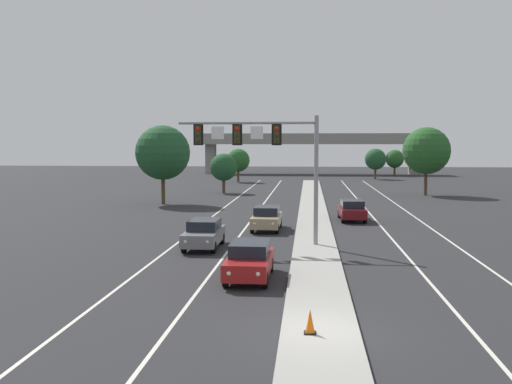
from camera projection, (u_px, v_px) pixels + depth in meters
ground_plane at (320, 334)px, 17.96m from camera, size 260.00×260.00×0.00m
median_island at (315, 238)px, 35.82m from camera, size 2.40×110.00×0.15m
lane_stripe_oncoming_center at (249, 223)px, 43.20m from camera, size 0.14×100.00×0.01m
lane_stripe_receding_center at (379, 224)px, 42.36m from camera, size 0.14×100.00×0.01m
edge_stripe_left at (205, 222)px, 43.49m from camera, size 0.14×100.00×0.01m
edge_stripe_right at (426, 225)px, 42.06m from camera, size 0.14×100.00×0.01m
overhead_signal_mast at (267, 149)px, 32.87m from camera, size 7.87×0.44×7.20m
car_oncoming_red at (250, 260)px, 25.19m from camera, size 1.85×4.48×1.58m
car_oncoming_grey at (204, 233)px, 32.65m from camera, size 1.82×4.47×1.58m
car_oncoming_tan at (267, 218)px, 39.45m from camera, size 1.88×4.49×1.58m
car_receding_darkred at (352, 210)px, 44.19m from camera, size 1.93×4.51×1.58m
traffic_cone_median_nose at (310, 322)px, 17.52m from camera, size 0.36×0.36×0.74m
overpass_bridge at (311, 143)px, 111.14m from camera, size 42.40×6.40×7.65m
tree_far_right_c at (376, 159)px, 95.20m from camera, size 3.43×3.43×4.97m
tree_far_left_a at (224, 167)px, 68.66m from camera, size 3.21×3.21×4.64m
tree_far_right_b at (426, 151)px, 65.52m from camera, size 5.27×5.27×7.62m
tree_far_left_b at (163, 153)px, 55.97m from camera, size 5.21×5.21×7.53m
tree_far_right_a at (395, 159)px, 104.85m from camera, size 3.24×3.24×4.68m
tree_far_left_c at (238, 160)px, 88.04m from camera, size 3.47×3.47×5.02m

